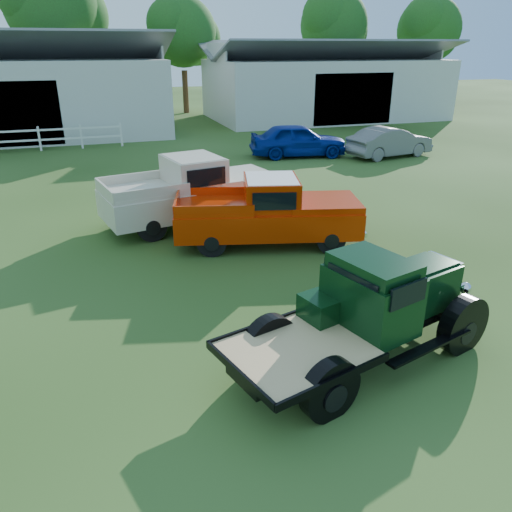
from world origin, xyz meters
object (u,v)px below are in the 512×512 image
object	(u,v)px
red_pickup	(267,211)
misc_car_grey	(390,142)
vintage_flatbed	(365,312)
white_pickup	(191,191)
misc_car_blue	(298,140)

from	to	relation	value
red_pickup	misc_car_grey	bearing A→B (deg)	58.11
vintage_flatbed	red_pickup	bearing A→B (deg)	71.26
white_pickup	misc_car_grey	distance (m)	12.71
red_pickup	white_pickup	xyz separation A→B (m)	(-1.55, 2.31, 0.06)
white_pickup	vintage_flatbed	bearing A→B (deg)	-92.61
white_pickup	misc_car_grey	xyz separation A→B (m)	(10.89, 6.54, -0.28)
vintage_flatbed	misc_car_grey	world-z (taller)	vintage_flatbed
misc_car_blue	white_pickup	bearing A→B (deg)	149.78
red_pickup	misc_car_grey	xyz separation A→B (m)	(9.34, 8.85, -0.21)
vintage_flatbed	misc_car_blue	world-z (taller)	vintage_flatbed
white_pickup	misc_car_blue	size ratio (longest dim) A/B	1.17
misc_car_grey	misc_car_blue	bearing A→B (deg)	61.07
vintage_flatbed	white_pickup	size ratio (longest dim) A/B	0.88
red_pickup	white_pickup	distance (m)	2.78
red_pickup	misc_car_blue	distance (m)	11.55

